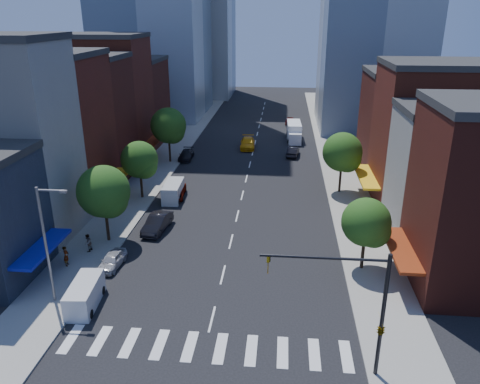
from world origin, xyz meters
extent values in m
plane|color=black|center=(0.00, 0.00, 0.00)|extent=(220.00, 220.00, 0.00)
cube|color=gray|center=(-12.50, 40.00, 0.07)|extent=(5.00, 120.00, 0.15)
cube|color=gray|center=(12.50, 40.00, 0.07)|extent=(5.00, 120.00, 0.15)
cube|color=silver|center=(0.00, -3.00, 0.01)|extent=(19.00, 3.00, 0.01)
cube|color=beige|center=(-21.00, 12.00, 9.00)|extent=(12.00, 8.00, 18.00)
cube|color=maroon|center=(-21.00, 20.50, 8.00)|extent=(12.00, 9.00, 16.00)
cube|color=#4F1B13|center=(-21.00, 29.00, 7.50)|extent=(12.00, 8.00, 15.00)
cube|color=maroon|center=(-21.00, 37.50, 8.50)|extent=(12.00, 9.00, 17.00)
cube|color=#4F1B13|center=(-21.00, 47.00, 6.50)|extent=(12.00, 10.00, 13.00)
cube|color=beige|center=(21.00, 15.00, 6.00)|extent=(12.00, 8.00, 12.00)
cube|color=maroon|center=(21.00, 24.00, 7.50)|extent=(12.00, 10.00, 15.00)
cube|color=#4F1B13|center=(21.00, 34.00, 6.50)|extent=(12.00, 10.00, 13.00)
cylinder|color=black|center=(10.50, -4.50, 4.15)|extent=(0.24, 0.24, 8.00)
cylinder|color=black|center=(7.00, -4.50, 7.75)|extent=(7.00, 0.16, 0.16)
imported|color=gold|center=(4.00, -4.50, 7.15)|extent=(0.22, 0.18, 1.10)
imported|color=gold|center=(10.50, -4.50, 3.35)|extent=(0.48, 2.24, 0.90)
cylinder|color=slate|center=(-12.00, 1.00, 4.65)|extent=(0.20, 0.20, 9.00)
cylinder|color=slate|center=(-11.00, 1.00, 8.95)|extent=(2.00, 0.14, 0.14)
cube|color=slate|center=(-10.10, 1.00, 8.90)|extent=(0.50, 0.25, 0.18)
cylinder|color=black|center=(-11.50, 11.00, 2.11)|extent=(0.28, 0.28, 3.92)
sphere|color=#164714|center=(-11.50, 11.00, 5.05)|extent=(4.80, 4.80, 4.80)
sphere|color=#164714|center=(-10.90, 10.70, 4.35)|extent=(3.36, 3.36, 3.36)
cylinder|color=black|center=(-11.50, 22.00, 1.97)|extent=(0.28, 0.28, 3.64)
sphere|color=#164714|center=(-11.50, 22.00, 4.70)|extent=(4.20, 4.20, 4.20)
sphere|color=#164714|center=(-10.90, 21.70, 4.05)|extent=(2.94, 2.94, 2.94)
cylinder|color=black|center=(-11.50, 36.00, 2.25)|extent=(0.28, 0.28, 4.20)
sphere|color=#164714|center=(-11.50, 36.00, 5.40)|extent=(5.00, 5.00, 5.00)
sphere|color=#164714|center=(-10.90, 35.70, 4.65)|extent=(3.50, 3.50, 3.50)
cylinder|color=black|center=(11.50, 8.00, 1.83)|extent=(0.28, 0.28, 3.36)
sphere|color=#164714|center=(11.50, 8.00, 4.35)|extent=(4.00, 4.00, 4.00)
sphere|color=#164714|center=(12.10, 7.70, 3.75)|extent=(2.80, 2.80, 2.80)
cylinder|color=black|center=(11.50, 26.00, 2.11)|extent=(0.28, 0.28, 3.92)
sphere|color=#164714|center=(11.50, 26.00, 5.05)|extent=(4.60, 4.60, 4.60)
sphere|color=#164714|center=(12.10, 25.70, 4.35)|extent=(3.22, 3.22, 3.22)
imported|color=#AAAAAF|center=(-9.50, 6.40, 0.63)|extent=(1.79, 3.83, 1.27)
imported|color=black|center=(-7.50, 13.71, 0.80)|extent=(2.25, 5.04, 1.61)
imported|color=#999999|center=(-7.80, 22.75, 0.68)|extent=(2.76, 5.13, 1.37)
imported|color=black|center=(-9.50, 37.71, 0.67)|extent=(1.97, 4.63, 1.33)
cube|color=silver|center=(-9.50, 0.77, 0.93)|extent=(2.15, 4.57, 1.86)
cube|color=black|center=(-9.35, -0.91, 1.20)|extent=(1.71, 1.03, 0.80)
cylinder|color=black|center=(-10.16, -0.81, 0.31)|extent=(0.28, 0.69, 0.67)
cylinder|color=black|center=(-8.57, -0.67, 0.31)|extent=(0.28, 0.69, 0.67)
cylinder|color=black|center=(-10.43, 2.20, 0.31)|extent=(0.28, 0.69, 0.67)
cylinder|color=black|center=(-8.84, 2.34, 0.31)|extent=(0.28, 0.69, 0.67)
cube|color=silver|center=(-7.82, 22.07, 0.98)|extent=(2.04, 4.75, 1.97)
cube|color=black|center=(-7.76, 20.29, 1.26)|extent=(1.76, 1.00, 0.84)
cylinder|color=black|center=(-8.61, 20.45, 0.33)|extent=(0.26, 0.72, 0.71)
cylinder|color=black|center=(-6.92, 20.51, 0.33)|extent=(0.26, 0.72, 0.71)
cylinder|color=black|center=(-8.72, 23.63, 0.33)|extent=(0.26, 0.72, 0.71)
cylinder|color=black|center=(-7.04, 23.69, 0.33)|extent=(0.26, 0.72, 0.71)
imported|color=#F6A80C|center=(-1.00, 44.61, 0.80)|extent=(2.52, 5.64, 1.61)
imported|color=black|center=(6.12, 40.84, 0.72)|extent=(2.07, 4.54, 1.44)
imported|color=#999999|center=(5.83, 62.23, 0.73)|extent=(1.85, 4.34, 1.46)
cube|color=white|center=(6.37, 50.66, 1.47)|extent=(2.45, 6.08, 2.95)
cube|color=white|center=(6.52, 47.16, 1.01)|extent=(2.09, 1.74, 1.84)
cylinder|color=black|center=(5.47, 47.86, 0.41)|extent=(0.31, 0.84, 0.83)
cylinder|color=black|center=(7.50, 47.94, 0.41)|extent=(0.31, 0.84, 0.83)
cylinder|color=black|center=(5.30, 52.00, 0.41)|extent=(0.31, 0.84, 0.83)
cylinder|color=black|center=(7.33, 52.08, 0.41)|extent=(0.31, 0.84, 0.83)
imported|color=#999999|center=(-13.32, 6.05, 1.04)|extent=(0.52, 0.70, 1.77)
imported|color=#999999|center=(-12.49, 8.62, 0.98)|extent=(0.75, 0.89, 1.66)
camera|label=1|loc=(4.55, -27.23, 20.22)|focal=35.00mm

